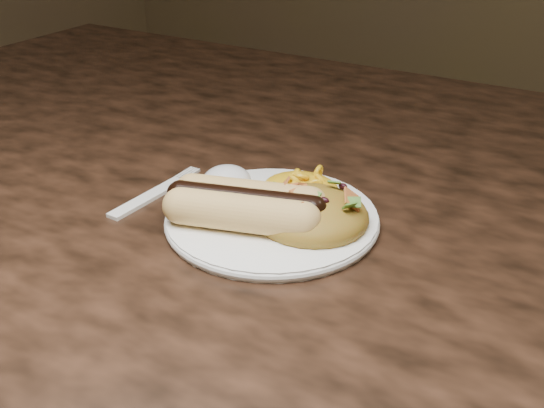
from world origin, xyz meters
The scene contains 7 objects.
table centered at (0.00, 0.00, 0.66)m, with size 1.60×0.90×0.75m.
plate centered at (-0.02, -0.10, 0.76)m, with size 0.20×0.20×0.01m, color white.
hotdog centered at (-0.03, -0.12, 0.78)m, with size 0.13×0.10×0.03m.
mac_and_cheese centered at (-0.02, -0.05, 0.78)m, with size 0.08×0.07×0.03m, color yellow.
sour_cream centered at (-0.09, -0.07, 0.78)m, with size 0.05×0.05×0.03m, color silver.
taco_salad centered at (0.02, -0.09, 0.78)m, with size 0.11×0.10×0.05m.
fork centered at (-0.16, -0.12, 0.75)m, with size 0.02×0.12×0.00m, color silver.
Camera 1 is at (0.25, -0.56, 1.05)m, focal length 42.00 mm.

